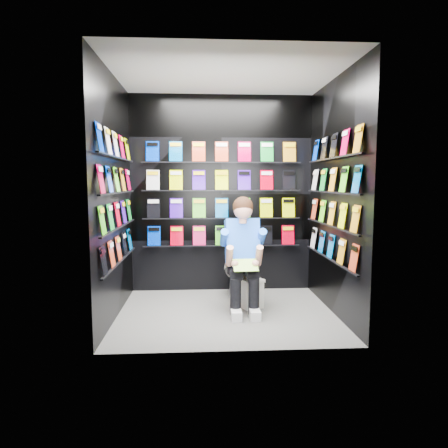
{
  "coord_description": "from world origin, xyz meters",
  "views": [
    {
      "loc": [
        -0.28,
        -4.32,
        1.47
      ],
      "look_at": [
        -0.02,
        0.15,
        0.99
      ],
      "focal_mm": 32.0,
      "sensor_mm": 36.0,
      "label": 1
    }
  ],
  "objects": [
    {
      "name": "wall_front",
      "position": [
        0.0,
        -1.0,
        1.3
      ],
      "size": [
        2.4,
        0.04,
        2.6
      ],
      "primitive_type": "cube",
      "color": "black",
      "rests_on": "floor"
    },
    {
      "name": "longbox",
      "position": [
        0.26,
        0.3,
        0.15
      ],
      "size": [
        0.37,
        0.47,
        0.31
      ],
      "primitive_type": "cube",
      "rotation": [
        0.0,
        0.0,
        0.4
      ],
      "color": "white",
      "rests_on": "floor"
    },
    {
      "name": "comics_right",
      "position": [
        1.17,
        0.0,
        1.31
      ],
      "size": [
        0.06,
        1.7,
        1.37
      ],
      "primitive_type": null,
      "color": "#C2001A",
      "rests_on": "wall_right"
    },
    {
      "name": "wall_right",
      "position": [
        1.2,
        0.0,
        1.3
      ],
      "size": [
        0.04,
        2.0,
        2.6
      ],
      "primitive_type": "cube",
      "color": "black",
      "rests_on": "floor"
    },
    {
      "name": "floor",
      "position": [
        0.0,
        0.0,
        0.0
      ],
      "size": [
        2.4,
        2.4,
        0.0
      ],
      "primitive_type": "plane",
      "color": "#585856",
      "rests_on": "ground"
    },
    {
      "name": "comics_back",
      "position": [
        0.0,
        0.97,
        1.31
      ],
      "size": [
        2.1,
        0.06,
        1.37
      ],
      "primitive_type": null,
      "color": "#C2001A",
      "rests_on": "wall_back"
    },
    {
      "name": "held_comic",
      "position": [
        0.19,
        -0.16,
        0.58
      ],
      "size": [
        0.27,
        0.17,
        0.11
      ],
      "primitive_type": "cube",
      "rotation": [
        -0.96,
        0.0,
        0.05
      ],
      "color": "green",
      "rests_on": "reader"
    },
    {
      "name": "reader",
      "position": [
        0.19,
        0.19,
        0.77
      ],
      "size": [
        0.56,
        0.79,
        1.4
      ],
      "primitive_type": null,
      "rotation": [
        0.0,
        0.0,
        0.05
      ],
      "color": "blue",
      "rests_on": "toilet"
    },
    {
      "name": "toilet",
      "position": [
        0.19,
        0.57,
        0.37
      ],
      "size": [
        0.46,
        0.77,
        0.73
      ],
      "primitive_type": "imported",
      "rotation": [
        0.0,
        0.0,
        3.19
      ],
      "color": "white",
      "rests_on": "floor"
    },
    {
      "name": "wall_left",
      "position": [
        -1.2,
        0.0,
        1.3
      ],
      "size": [
        0.04,
        2.0,
        2.6
      ],
      "primitive_type": "cube",
      "color": "black",
      "rests_on": "floor"
    },
    {
      "name": "longbox_lid",
      "position": [
        0.26,
        0.3,
        0.33
      ],
      "size": [
        0.4,
        0.5,
        0.03
      ],
      "primitive_type": "cube",
      "rotation": [
        0.0,
        0.0,
        0.4
      ],
      "color": "white",
      "rests_on": "longbox"
    },
    {
      "name": "wall_back",
      "position": [
        0.0,
        1.0,
        1.3
      ],
      "size": [
        2.4,
        0.04,
        2.6
      ],
      "primitive_type": "cube",
      "color": "black",
      "rests_on": "floor"
    },
    {
      "name": "comics_left",
      "position": [
        -1.17,
        0.0,
        1.31
      ],
      "size": [
        0.06,
        1.7,
        1.37
      ],
      "primitive_type": null,
      "color": "#C2001A",
      "rests_on": "wall_left"
    },
    {
      "name": "ceiling",
      "position": [
        0.0,
        0.0,
        2.6
      ],
      "size": [
        2.4,
        2.4,
        0.0
      ],
      "primitive_type": "plane",
      "color": "white",
      "rests_on": "floor"
    }
  ]
}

